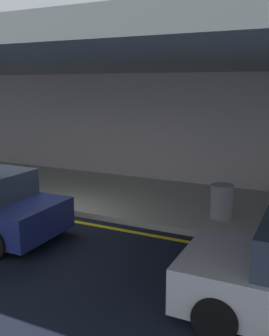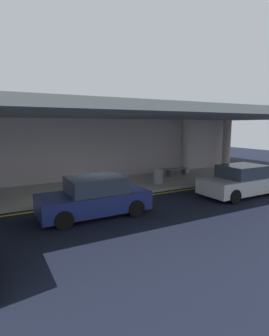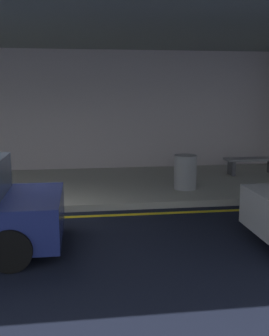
% 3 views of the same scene
% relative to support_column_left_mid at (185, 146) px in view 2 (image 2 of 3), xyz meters
% --- Properties ---
extents(ground_plane, '(60.00, 60.00, 0.00)m').
position_rel_support_column_left_mid_xyz_m(ground_plane, '(-8.00, -4.43, -1.97)').
color(ground_plane, black).
extents(sidewalk, '(26.00, 4.20, 0.15)m').
position_rel_support_column_left_mid_xyz_m(sidewalk, '(-8.00, -1.33, -1.90)').
color(sidewalk, '#A5A499').
rests_on(sidewalk, ground).
extents(lane_stripe_yellow, '(26.00, 0.14, 0.01)m').
position_rel_support_column_left_mid_xyz_m(lane_stripe_yellow, '(-8.00, -3.77, -1.97)').
color(lane_stripe_yellow, yellow).
rests_on(lane_stripe_yellow, ground).
extents(support_column_left_mid, '(0.60, 0.60, 3.65)m').
position_rel_support_column_left_mid_xyz_m(support_column_left_mid, '(0.00, 0.00, 0.00)').
color(support_column_left_mid, '#ABA49E').
rests_on(support_column_left_mid, sidewalk).
extents(support_column_center, '(0.60, 0.60, 3.65)m').
position_rel_support_column_left_mid_xyz_m(support_column_center, '(4.00, 0.00, 0.00)').
color(support_column_center, '#AB9D94').
rests_on(support_column_center, sidewalk).
extents(ceiling_overhang, '(28.00, 13.20, 0.30)m').
position_rel_support_column_left_mid_xyz_m(ceiling_overhang, '(-8.00, -1.83, 1.97)').
color(ceiling_overhang, gray).
rests_on(ceiling_overhang, support_column_far_left).
extents(terminal_back_wall, '(26.00, 0.30, 3.80)m').
position_rel_support_column_left_mid_xyz_m(terminal_back_wall, '(-8.00, 0.92, -0.07)').
color(terminal_back_wall, '#BAAFB3').
rests_on(terminal_back_wall, ground).
extents(car_navy, '(4.10, 1.92, 1.50)m').
position_rel_support_column_left_mid_xyz_m(car_navy, '(-8.66, -5.35, -1.26)').
color(car_navy, navy).
rests_on(car_navy, ground).
extents(car_silver, '(4.10, 1.92, 1.50)m').
position_rel_support_column_left_mid_xyz_m(car_silver, '(-1.36, -5.95, -1.26)').
color(car_silver, '#BBBCBF').
rests_on(car_silver, ground).
extents(bench_metal, '(1.60, 0.50, 0.48)m').
position_rel_support_column_left_mid_xyz_m(bench_metal, '(-1.33, -0.80, -1.47)').
color(bench_metal, slate).
rests_on(bench_metal, sidewalk).
extents(trash_bin_steel, '(0.56, 0.56, 0.85)m').
position_rel_support_column_left_mid_xyz_m(trash_bin_steel, '(-3.73, -2.28, -1.40)').
color(trash_bin_steel, gray).
rests_on(trash_bin_steel, sidewalk).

